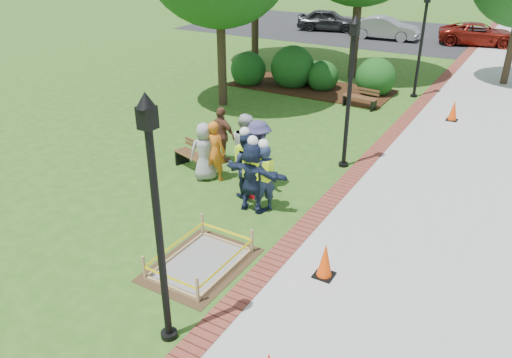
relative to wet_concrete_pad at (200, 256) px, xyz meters
The scene contains 30 objects.
ground 1.22m from the wet_concrete_pad, 115.57° to the left, with size 100.00×100.00×0.00m, color #285116.
sidewalk 11.96m from the wet_concrete_pad, 67.98° to the left, with size 6.00×60.00×0.02m, color #9E9E99.
brick_edging 11.15m from the wet_concrete_pad, 83.65° to the left, with size 0.50×60.00×0.03m, color maroon.
mulch_bed 13.55m from the wet_concrete_pad, 105.05° to the left, with size 7.00×3.00×0.05m, color #381E0F.
parking_lot 28.09m from the wet_concrete_pad, 91.06° to the left, with size 36.00×12.00×0.01m, color black.
wet_concrete_pad is the anchor object (origin of this frame).
bench_near 4.66m from the wet_concrete_pad, 127.82° to the left, with size 1.50×0.86×0.77m.
bench_far 11.59m from the wet_concrete_pad, 93.68° to the left, with size 1.41×0.62×0.74m.
cone_back 2.52m from the wet_concrete_pad, 21.51° to the left, with size 0.39×0.39×0.77m.
cone_far 12.09m from the wet_concrete_pad, 77.09° to the left, with size 0.39×0.39×0.76m.
toolbox 3.16m from the wet_concrete_pad, 101.28° to the left, with size 0.37×0.20×0.18m, color maroon.
lamp_near 3.04m from the wet_concrete_pad, 69.10° to the right, with size 0.28×0.28×4.26m.
lamp_mid 6.52m from the wet_concrete_pad, 83.13° to the left, with size 0.28×0.28×4.26m.
lamp_far 14.28m from the wet_concrete_pad, 87.02° to the left, with size 0.28×0.28×4.26m.
shrub_a 13.75m from the wet_concrete_pad, 116.98° to the left, with size 1.57×1.57×1.57m, color #124113.
shrub_b 13.73m from the wet_concrete_pad, 108.71° to the left, with size 1.93×1.93×1.93m, color #124113.
shrub_c 13.49m from the wet_concrete_pad, 102.91° to the left, with size 1.36×1.36×1.36m, color #124113.
shrub_d 13.68m from the wet_concrete_pad, 93.52° to the left, with size 1.66×1.66×1.66m, color #124113.
shrub_e 14.51m from the wet_concrete_pad, 104.94° to the left, with size 1.06×1.06×1.06m, color #124113.
casual_person_a 4.09m from the wet_concrete_pad, 123.99° to the left, with size 0.61×0.60×1.62m.
casual_person_b 4.06m from the wet_concrete_pad, 120.08° to the left, with size 0.57×0.40×1.69m.
casual_person_c 4.20m from the wet_concrete_pad, 108.15° to the left, with size 0.71×0.68×1.88m.
casual_person_d 5.23m from the wet_concrete_pad, 118.76° to the left, with size 0.58×0.42×1.68m.
casual_person_e 3.81m from the wet_concrete_pad, 101.68° to the left, with size 0.70×0.59×1.86m.
hivis_worker_a 2.64m from the wet_concrete_pad, 95.59° to the left, with size 0.58×0.37×1.95m.
hivis_worker_b 2.73m from the wet_concrete_pad, 90.62° to the left, with size 0.62×0.65×1.87m.
hivis_worker_c 3.23m from the wet_concrete_pad, 104.53° to the left, with size 0.66×0.58×1.89m.
parked_car_a 28.24m from the wet_concrete_pad, 107.60° to the left, with size 4.86×2.11×1.58m, color #232325.
parked_car_b 26.18m from the wet_concrete_pad, 99.20° to the left, with size 4.64×2.02×1.51m, color gray.
parked_car_c 26.91m from the wet_concrete_pad, 87.21° to the left, with size 4.36×1.90×1.42m, color maroon.
Camera 1 is at (5.74, -7.78, 6.13)m, focal length 35.00 mm.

